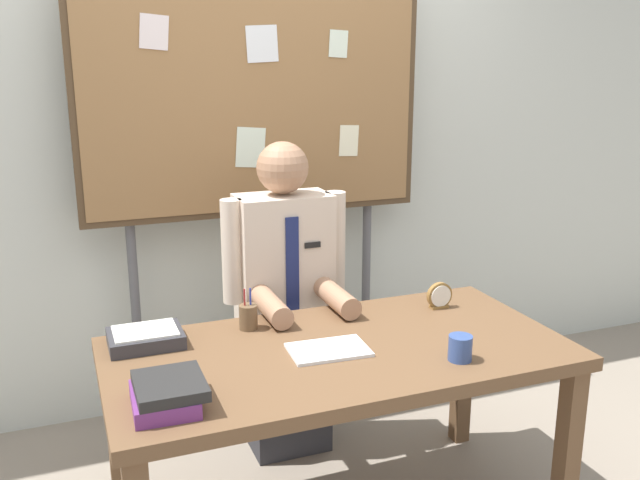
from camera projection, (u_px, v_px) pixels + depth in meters
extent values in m
cube|color=silver|center=(245.00, 136.00, 3.39)|extent=(6.40, 0.08, 2.70)
cube|color=brown|center=(339.00, 354.00, 2.47)|extent=(1.64, 0.82, 0.05)
cube|color=brown|center=(568.00, 452.00, 2.51)|extent=(0.07, 0.07, 0.67)
cube|color=brown|center=(117.00, 436.00, 2.61)|extent=(0.07, 0.07, 0.67)
cube|color=brown|center=(462.00, 372.00, 3.14)|extent=(0.07, 0.07, 0.67)
cube|color=#2D2D33|center=(286.00, 398.00, 3.15)|extent=(0.34, 0.30, 0.44)
cube|color=beige|center=(284.00, 277.00, 3.00)|extent=(0.40, 0.22, 0.72)
sphere|color=#A87A5B|center=(283.00, 168.00, 2.88)|extent=(0.22, 0.22, 0.22)
cylinder|color=beige|center=(232.00, 252.00, 2.86)|extent=(0.09, 0.09, 0.44)
cylinder|color=beige|center=(335.00, 241.00, 3.02)|extent=(0.09, 0.09, 0.44)
cylinder|color=#A87A5B|center=(271.00, 306.00, 2.72)|extent=(0.09, 0.30, 0.09)
cylinder|color=#A87A5B|center=(337.00, 298.00, 2.82)|extent=(0.09, 0.30, 0.09)
cube|color=navy|center=(292.00, 272.00, 2.88)|extent=(0.06, 0.01, 0.47)
cube|color=black|center=(313.00, 245.00, 2.88)|extent=(0.07, 0.01, 0.02)
cube|color=#4C3823|center=(255.00, 95.00, 3.16)|extent=(1.62, 0.05, 1.12)
cube|color=olive|center=(255.00, 95.00, 3.15)|extent=(1.56, 0.04, 1.06)
cylinder|color=#59595E|center=(137.00, 323.00, 3.25)|extent=(0.04, 0.04, 1.03)
cylinder|color=#59595E|center=(366.00, 293.00, 3.66)|extent=(0.04, 0.04, 1.03)
cube|color=#F4EFCC|center=(349.00, 141.00, 3.34)|extent=(0.10, 0.00, 0.15)
cube|color=silver|center=(251.00, 147.00, 3.18)|extent=(0.15, 0.00, 0.19)
cube|color=white|center=(262.00, 44.00, 3.08)|extent=(0.15, 0.00, 0.17)
cube|color=silver|center=(154.00, 32.00, 2.90)|extent=(0.13, 0.00, 0.15)
cube|color=silver|center=(338.00, 44.00, 3.21)|extent=(0.10, 0.00, 0.13)
cube|color=#72337F|center=(164.00, 399.00, 2.04)|extent=(0.20, 0.24, 0.05)
cube|color=#262626|center=(170.00, 386.00, 2.03)|extent=(0.20, 0.23, 0.04)
cube|color=white|center=(329.00, 350.00, 2.43)|extent=(0.29, 0.20, 0.01)
cylinder|color=olive|center=(439.00, 295.00, 2.84)|extent=(0.11, 0.02, 0.11)
cylinder|color=white|center=(441.00, 296.00, 2.82)|extent=(0.09, 0.00, 0.09)
cube|color=olive|center=(439.00, 306.00, 2.85)|extent=(0.08, 0.04, 0.01)
cylinder|color=#334C8C|center=(460.00, 348.00, 2.35)|extent=(0.08, 0.08, 0.09)
cylinder|color=brown|center=(248.00, 317.00, 2.62)|extent=(0.07, 0.07, 0.09)
cylinder|color=#263399|center=(251.00, 306.00, 2.62)|extent=(0.01, 0.01, 0.15)
cylinder|color=maroon|center=(245.00, 307.00, 2.61)|extent=(0.01, 0.01, 0.15)
cube|color=#333338|center=(146.00, 338.00, 2.48)|extent=(0.26, 0.20, 0.05)
cube|color=white|center=(145.00, 331.00, 2.47)|extent=(0.22, 0.17, 0.01)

